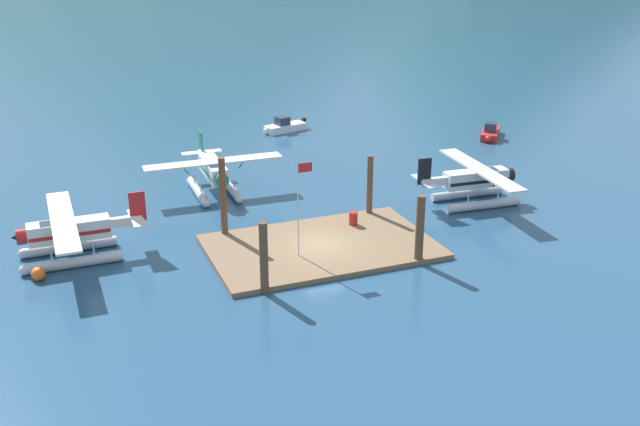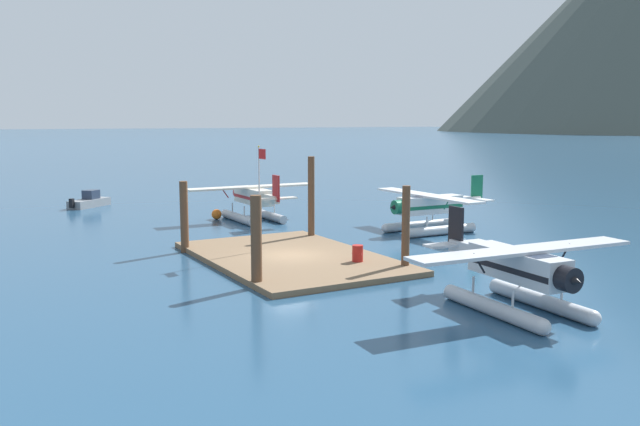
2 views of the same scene
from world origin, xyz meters
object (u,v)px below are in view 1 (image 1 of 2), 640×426
flagpole (300,197)px  fuel_drum (353,218)px  boat_white_open_north (284,127)px  seaplane_white_bow_left (214,174)px  boat_red_open_east (490,133)px  seaplane_silver_stbd_fwd (476,183)px  mooring_buoy (38,274)px  seaplane_cream_port_fwd (69,236)px

flagpole → fuel_drum: 6.90m
boat_white_open_north → flagpole: bearing=-107.2°
seaplane_white_bow_left → flagpole: bearing=-81.9°
boat_red_open_east → seaplane_silver_stbd_fwd: bearing=-127.2°
fuel_drum → seaplane_white_bow_left: size_ratio=0.08×
mooring_buoy → boat_red_open_east: bearing=21.6°
seaplane_cream_port_fwd → boat_red_open_east: 42.21m
mooring_buoy → seaplane_white_bow_left: (13.10, 10.75, 1.18)m
seaplane_silver_stbd_fwd → seaplane_white_bow_left: (-17.26, 9.17, 0.00)m
seaplane_white_bow_left → seaplane_silver_stbd_fwd: bearing=-28.0°
seaplane_silver_stbd_fwd → boat_white_open_north: bearing=104.5°
boat_red_open_east → flagpole: bearing=-143.9°
boat_white_open_north → seaplane_silver_stbd_fwd: bearing=-75.5°
seaplane_silver_stbd_fwd → boat_red_open_east: bearing=52.8°
mooring_buoy → seaplane_cream_port_fwd: (2.02, 2.25, 1.18)m
fuel_drum → seaplane_cream_port_fwd: seaplane_cream_port_fwd is taller
mooring_buoy → flagpole: bearing=-11.1°
mooring_buoy → seaplane_silver_stbd_fwd: (30.36, 1.58, 1.18)m
fuel_drum → seaplane_white_bow_left: bearing=124.1°
seaplane_silver_stbd_fwd → fuel_drum: bearing=-173.6°
boat_red_open_east → boat_white_open_north: bearing=151.7°
boat_red_open_east → seaplane_white_bow_left: bearing=-168.5°
fuel_drum → seaplane_silver_stbd_fwd: size_ratio=0.08×
fuel_drum → mooring_buoy: 20.08m
seaplane_cream_port_fwd → seaplane_silver_stbd_fwd: bearing=-1.4°
seaplane_cream_port_fwd → boat_white_open_north: 32.44m
mooring_buoy → seaplane_white_bow_left: size_ratio=0.08×
seaplane_cream_port_fwd → seaplane_white_bow_left: 13.96m
mooring_buoy → boat_white_open_north: bearing=47.4°
seaplane_white_bow_left → boat_red_open_east: (28.62, 5.81, -1.09)m
flagpole → boat_white_open_north: bearing=72.8°
flagpole → fuel_drum: (5.03, 3.36, -3.31)m
flagpole → seaplane_cream_port_fwd: 14.23m
flagpole → fuel_drum: flagpole is taller
flagpole → seaplane_white_bow_left: 14.04m
flagpole → mooring_buoy: 15.75m
seaplane_silver_stbd_fwd → boat_white_open_north: 25.32m
fuel_drum → seaplane_silver_stbd_fwd: 10.39m
mooring_buoy → boat_white_open_north: boat_white_open_north is taller
seaplane_white_bow_left → boat_red_open_east: size_ratio=2.47×
seaplane_silver_stbd_fwd → seaplane_white_bow_left: size_ratio=1.00×
seaplane_silver_stbd_fwd → boat_red_open_east: seaplane_silver_stbd_fwd is taller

